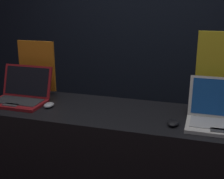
% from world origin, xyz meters
% --- Properties ---
extents(wall_back, '(8.00, 0.05, 2.80)m').
position_xyz_m(wall_back, '(0.00, 1.80, 1.40)').
color(wall_back, black).
rests_on(wall_back, ground_plane).
extents(display_counter, '(1.83, 0.58, 0.95)m').
position_xyz_m(display_counter, '(0.00, 0.29, 0.47)').
color(display_counter, black).
rests_on(display_counter, ground_plane).
extents(laptop_front, '(0.39, 0.31, 0.25)m').
position_xyz_m(laptop_front, '(-0.68, 0.27, 1.01)').
color(laptop_front, maroon).
rests_on(laptop_front, display_counter).
extents(mouse_front, '(0.06, 0.10, 0.03)m').
position_xyz_m(mouse_front, '(-0.44, 0.24, 0.96)').
color(mouse_front, '#B2B2B7').
rests_on(mouse_front, display_counter).
extents(promo_stand_front, '(0.30, 0.07, 0.41)m').
position_xyz_m(promo_stand_front, '(-0.68, 0.52, 1.14)').
color(promo_stand_front, black).
rests_on(promo_stand_front, display_counter).
extents(laptop_back, '(0.39, 0.32, 0.26)m').
position_xyz_m(laptop_back, '(0.68, 0.25, 1.01)').
color(laptop_back, silver).
rests_on(laptop_back, display_counter).
extents(mouse_back, '(0.07, 0.11, 0.03)m').
position_xyz_m(mouse_back, '(0.42, 0.17, 0.96)').
color(mouse_back, black).
rests_on(mouse_back, display_counter).
extents(promo_stand_back, '(0.34, 0.07, 0.52)m').
position_xyz_m(promo_stand_back, '(0.68, 0.50, 1.20)').
color(promo_stand_back, black).
rests_on(promo_stand_back, display_counter).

